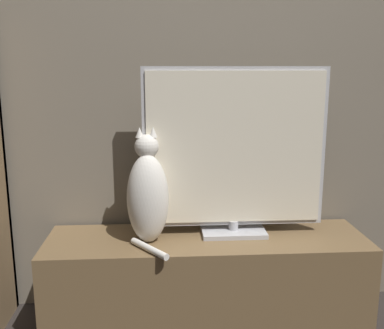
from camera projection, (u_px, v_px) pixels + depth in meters
The scene contains 4 objects.
wall_back at pixel (203, 38), 2.08m from camera, with size 4.80×0.05×2.60m.
tv_stand at pixel (207, 280), 2.06m from camera, with size 1.44×0.41×0.42m.
tv at pixel (235, 153), 1.99m from camera, with size 0.82×0.17×0.75m.
cat at pixel (148, 195), 1.94m from camera, with size 0.19×0.31×0.50m.
Camera 1 is at (-0.19, -0.92, 1.17)m, focal length 42.00 mm.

